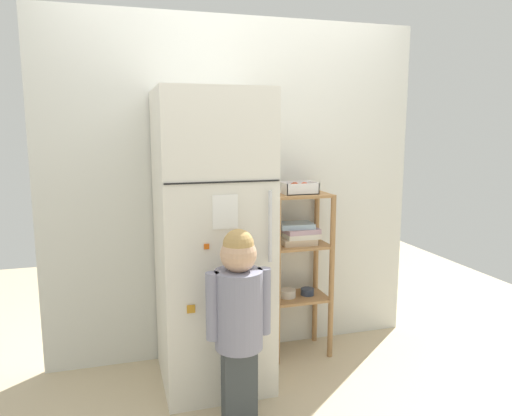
{
  "coord_description": "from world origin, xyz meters",
  "views": [
    {
      "loc": [
        -0.81,
        -2.79,
        1.56
      ],
      "look_at": [
        0.03,
        0.02,
        1.07
      ],
      "focal_mm": 33.95,
      "sensor_mm": 36.0,
      "label": 1
    }
  ],
  "objects_px": {
    "child_standing": "(239,309)",
    "pantry_shelf_unit": "(298,254)",
    "refrigerator": "(212,240)",
    "fruit_bin": "(299,189)"
  },
  "relations": [
    {
      "from": "refrigerator",
      "to": "child_standing",
      "type": "xyz_separation_m",
      "value": [
        0.03,
        -0.52,
        -0.25
      ]
    },
    {
      "from": "refrigerator",
      "to": "fruit_bin",
      "type": "xyz_separation_m",
      "value": [
        0.63,
        0.18,
        0.27
      ]
    },
    {
      "from": "child_standing",
      "to": "fruit_bin",
      "type": "relative_size",
      "value": 4.67
    },
    {
      "from": "child_standing",
      "to": "fruit_bin",
      "type": "bearing_deg",
      "value": 49.35
    },
    {
      "from": "refrigerator",
      "to": "child_standing",
      "type": "height_order",
      "value": "refrigerator"
    },
    {
      "from": "refrigerator",
      "to": "child_standing",
      "type": "relative_size",
      "value": 1.68
    },
    {
      "from": "child_standing",
      "to": "refrigerator",
      "type": "bearing_deg",
      "value": 93.54
    },
    {
      "from": "child_standing",
      "to": "pantry_shelf_unit",
      "type": "xyz_separation_m",
      "value": [
        0.6,
        0.7,
        0.07
      ]
    },
    {
      "from": "refrigerator",
      "to": "fruit_bin",
      "type": "distance_m",
      "value": 0.71
    },
    {
      "from": "pantry_shelf_unit",
      "to": "fruit_bin",
      "type": "height_order",
      "value": "fruit_bin"
    }
  ]
}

